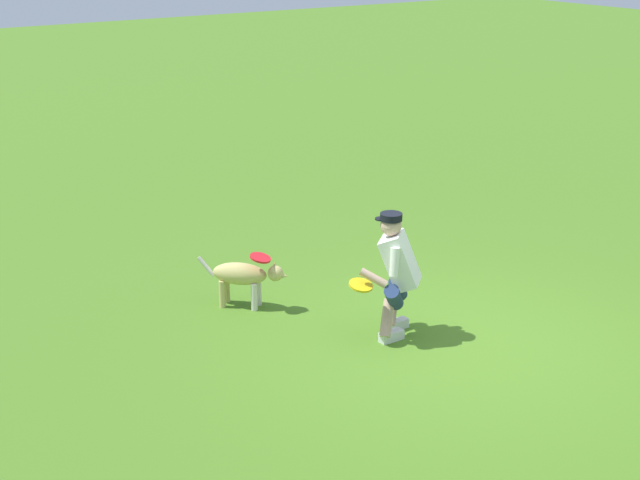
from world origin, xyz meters
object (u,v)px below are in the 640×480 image
at_px(person, 396,271).
at_px(frisbee_held, 361,285).
at_px(frisbee_flying, 260,258).
at_px(dog, 245,276).

bearing_deg(person, frisbee_held, 38.35).
bearing_deg(frisbee_flying, dog, -57.64).
relative_size(dog, frisbee_flying, 3.47).
distance_m(person, frisbee_held, 0.40).
relative_size(person, frisbee_flying, 5.69).
bearing_deg(frisbee_flying, frisbee_held, 108.77).
xyz_separation_m(dog, frisbee_held, (-0.52, 1.40, 0.25)).
height_order(person, dog, person).
distance_m(dog, frisbee_flying, 0.31).
height_order(dog, frisbee_flying, frisbee_flying).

